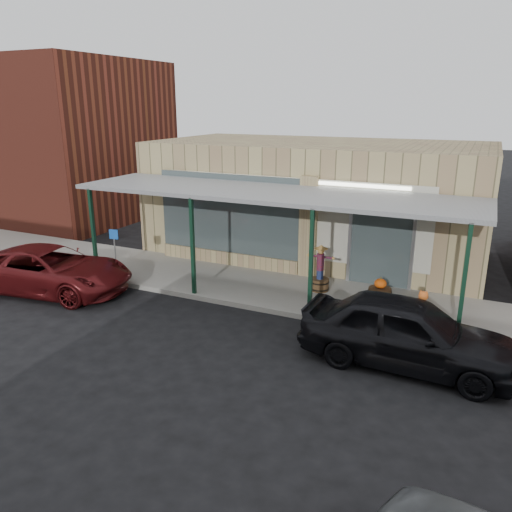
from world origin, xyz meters
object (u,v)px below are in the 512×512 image
at_px(parked_sedan, 407,332).
at_px(car_maroon, 51,270).
at_px(barrel_scarecrow, 320,275).
at_px(handicap_sign, 115,246).
at_px(barrel_pumpkin, 380,293).

bearing_deg(parked_sedan, car_maroon, 91.55).
bearing_deg(car_maroon, barrel_scarecrow, -75.45).
bearing_deg(car_maroon, parked_sedan, -98.49).
bearing_deg(handicap_sign, barrel_pumpkin, 0.80).
distance_m(handicap_sign, car_maroon, 2.08).
height_order(parked_sedan, car_maroon, parked_sedan).
bearing_deg(car_maroon, barrel_pumpkin, -80.67).
distance_m(barrel_pumpkin, parked_sedan, 3.26).
bearing_deg(barrel_pumpkin, car_maroon, -162.43).
height_order(barrel_pumpkin, handicap_sign, handicap_sign).
distance_m(barrel_scarecrow, parked_sedan, 4.41).
bearing_deg(barrel_scarecrow, handicap_sign, 170.18).
relative_size(barrel_scarecrow, car_maroon, 0.29).
bearing_deg(parked_sedan, barrel_scarecrow, 44.89).
relative_size(barrel_scarecrow, barrel_pumpkin, 1.85).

